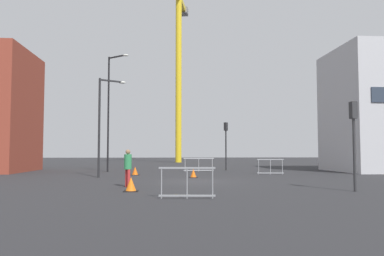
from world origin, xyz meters
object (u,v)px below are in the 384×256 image
construction_crane (178,49)px  traffic_light_verge (354,130)px  traffic_cone_striped (135,171)px  traffic_cone_by_barrier (193,174)px  streetlamp_short (103,118)px  streetlamp_tall (110,105)px  pedestrian_walking (128,165)px  traffic_light_median (226,138)px  traffic_cone_on_verge (131,185)px

construction_crane → traffic_light_verge: size_ratio=6.93×
traffic_cone_striped → traffic_cone_by_barrier: bearing=-36.3°
streetlamp_short → traffic_light_verge: (11.53, -9.38, -1.26)m
streetlamp_tall → traffic_cone_striped: streetlamp_tall is taller
streetlamp_tall → pedestrian_walking: size_ratio=5.40×
construction_crane → traffic_light_median: size_ratio=6.17×
streetlamp_short → traffic_cone_on_verge: 9.67m
streetlamp_tall → traffic_cone_on_verge: bearing=-79.1°
pedestrian_walking → traffic_cone_by_barrier: bearing=60.6°
traffic_light_median → traffic_cone_striped: size_ratio=7.10×
traffic_light_verge → traffic_cone_by_barrier: traffic_light_verge is taller
traffic_light_median → traffic_cone_striped: traffic_light_median is taller
pedestrian_walking → traffic_light_verge: bearing=-15.6°
streetlamp_short → traffic_cone_by_barrier: bearing=-6.2°
traffic_light_verge → pedestrian_walking: bearing=164.4°
construction_crane → streetlamp_tall: size_ratio=2.75×
traffic_light_median → pedestrian_walking: 16.75m
streetlamp_short → pedestrian_walking: 7.63m
traffic_cone_on_verge → streetlamp_tall: bearing=100.9°
traffic_light_median → streetlamp_short: bearing=-137.6°
traffic_light_median → traffic_cone_on_verge: traffic_light_median is taller
traffic_cone_by_barrier → streetlamp_short: bearing=173.8°
traffic_light_median → traffic_light_verge: size_ratio=1.12×
traffic_light_verge → construction_crane: bearing=97.7°
streetlamp_tall → construction_crane: bearing=76.0°
traffic_cone_by_barrier → traffic_cone_striped: 4.69m
construction_crane → streetlamp_tall: construction_crane is taller
construction_crane → pedestrian_walking: 41.90m
streetlamp_tall → traffic_light_verge: streetlamp_tall is taller
streetlamp_short → traffic_light_verge: streetlamp_short is taller
pedestrian_walking → traffic_cone_striped: pedestrian_walking is taller
streetlamp_tall → traffic_light_verge: (11.95, -15.79, -2.86)m
streetlamp_tall → traffic_light_verge: size_ratio=2.52×
streetlamp_short → streetlamp_tall: bearing=93.7°
construction_crane → traffic_cone_on_verge: (-3.45, -40.54, -16.50)m
construction_crane → traffic_cone_striped: construction_crane is taller
construction_crane → traffic_cone_striped: 34.23m
pedestrian_walking → traffic_light_median: bearing=65.2°
traffic_cone_by_barrier → traffic_cone_on_verge: traffic_cone_on_verge is taller
streetlamp_tall → streetlamp_short: (0.42, -6.41, -1.60)m
traffic_light_median → traffic_cone_on_verge: size_ratio=6.98×
traffic_light_median → traffic_cone_by_barrier: bearing=-111.4°
streetlamp_short → traffic_cone_by_barrier: (5.65, -0.62, -3.50)m
construction_crane → pedestrian_walking: (-3.76, -38.64, -15.78)m
traffic_light_verge → traffic_cone_by_barrier: size_ratio=6.98×
streetlamp_short → pedestrian_walking: bearing=-72.2°
traffic_cone_on_verge → traffic_cone_striped: bearing=93.2°
construction_crane → traffic_cone_on_verge: size_ratio=43.03×
traffic_cone_striped → streetlamp_short: bearing=-131.0°
streetlamp_short → traffic_cone_striped: size_ratio=10.77×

